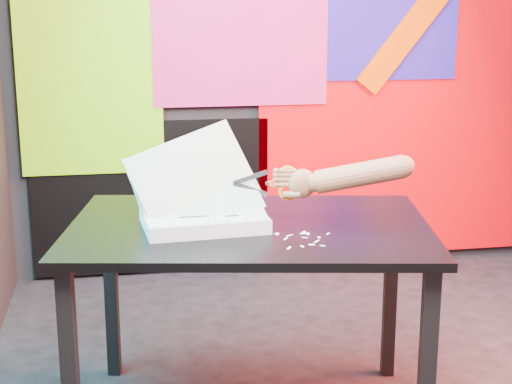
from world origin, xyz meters
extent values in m
cube|color=#232326|center=(0.00, 1.50, 1.35)|extent=(3.00, 0.01, 2.70)
cube|color=#F5020A|center=(0.65, 1.47, 0.85)|extent=(1.60, 0.02, 1.60)
cube|color=#2B1AAB|center=(0.55, 1.46, 1.45)|extent=(0.85, 0.02, 0.75)
cube|color=#D72572|center=(-0.25, 1.45, 1.35)|extent=(0.95, 0.02, 0.80)
cube|color=#7EE20B|center=(-1.05, 1.46, 1.10)|extent=(0.75, 0.02, 1.00)
cube|color=black|center=(-0.75, 1.47, 0.45)|extent=(1.30, 0.02, 0.85)
cube|color=black|center=(-1.10, -0.42, 0.36)|extent=(0.06, 0.06, 0.72)
cube|color=black|center=(-0.97, 0.29, 0.36)|extent=(0.06, 0.06, 0.72)
cube|color=black|center=(0.02, -0.62, 0.36)|extent=(0.06, 0.06, 0.72)
cube|color=black|center=(0.14, 0.09, 0.36)|extent=(0.06, 0.06, 0.72)
cube|color=black|center=(-0.48, -0.17, 0.73)|extent=(1.38, 1.04, 0.03)
cube|color=silver|center=(-0.64, -0.17, 0.77)|extent=(0.43, 0.33, 0.05)
cube|color=white|center=(-0.64, -0.17, 0.80)|extent=(0.43, 0.33, 0.00)
cube|color=white|center=(-0.64, -0.17, 0.80)|extent=(0.43, 0.31, 0.12)
cube|color=white|center=(-0.65, -0.15, 0.83)|extent=(0.45, 0.30, 0.22)
cube|color=white|center=(-0.66, -0.14, 0.87)|extent=(0.47, 0.26, 0.30)
cube|color=white|center=(-0.67, -0.12, 0.92)|extent=(0.48, 0.23, 0.36)
cylinder|color=black|center=(-0.81, -0.32, 0.80)|extent=(0.01, 0.01, 0.00)
cylinder|color=black|center=(-0.78, -0.32, 0.80)|extent=(0.01, 0.01, 0.00)
cylinder|color=black|center=(-0.74, -0.32, 0.80)|extent=(0.01, 0.01, 0.00)
cylinder|color=black|center=(-0.71, -0.31, 0.80)|extent=(0.01, 0.01, 0.00)
cylinder|color=black|center=(-0.68, -0.31, 0.80)|extent=(0.01, 0.01, 0.00)
cylinder|color=black|center=(-0.64, -0.31, 0.80)|extent=(0.01, 0.01, 0.00)
cylinder|color=black|center=(-0.61, -0.31, 0.80)|extent=(0.01, 0.01, 0.00)
cylinder|color=black|center=(-0.58, -0.30, 0.80)|extent=(0.01, 0.01, 0.00)
cylinder|color=black|center=(-0.54, -0.30, 0.80)|extent=(0.01, 0.01, 0.00)
cylinder|color=black|center=(-0.51, -0.30, 0.80)|extent=(0.01, 0.01, 0.00)
cylinder|color=black|center=(-0.47, -0.29, 0.80)|extent=(0.01, 0.01, 0.00)
cylinder|color=black|center=(-0.44, -0.29, 0.80)|extent=(0.01, 0.01, 0.00)
cylinder|color=black|center=(-0.83, -0.04, 0.80)|extent=(0.01, 0.01, 0.00)
cylinder|color=black|center=(-0.80, -0.04, 0.80)|extent=(0.01, 0.01, 0.00)
cylinder|color=black|center=(-0.77, -0.04, 0.80)|extent=(0.01, 0.01, 0.00)
cylinder|color=black|center=(-0.73, -0.04, 0.80)|extent=(0.01, 0.01, 0.00)
cylinder|color=black|center=(-0.70, -0.03, 0.80)|extent=(0.01, 0.01, 0.00)
cylinder|color=black|center=(-0.66, -0.03, 0.80)|extent=(0.01, 0.01, 0.00)
cylinder|color=black|center=(-0.63, -0.03, 0.80)|extent=(0.01, 0.01, 0.00)
cylinder|color=black|center=(-0.60, -0.03, 0.80)|extent=(0.01, 0.01, 0.00)
cylinder|color=black|center=(-0.56, -0.02, 0.80)|extent=(0.01, 0.01, 0.00)
cylinder|color=black|center=(-0.53, -0.02, 0.80)|extent=(0.01, 0.01, 0.00)
cylinder|color=black|center=(-0.50, -0.02, 0.80)|extent=(0.01, 0.01, 0.00)
cylinder|color=black|center=(-0.46, -0.02, 0.80)|extent=(0.01, 0.01, 0.00)
cube|color=black|center=(-0.74, -0.12, 0.80)|extent=(0.08, 0.02, 0.00)
cube|color=black|center=(-0.62, -0.13, 0.80)|extent=(0.05, 0.02, 0.00)
cube|color=black|center=(-0.68, -0.21, 0.80)|extent=(0.10, 0.02, 0.00)
cube|color=black|center=(-0.55, -0.23, 0.80)|extent=(0.04, 0.01, 0.00)
cube|color=silver|center=(-0.47, -0.15, 0.91)|extent=(0.12, 0.03, 0.06)
cube|color=silver|center=(-0.47, -0.15, 0.87)|extent=(0.12, 0.03, 0.06)
cylinder|color=silver|center=(-0.41, -0.16, 0.89)|extent=(0.01, 0.01, 0.01)
cube|color=orange|center=(-0.39, -0.17, 0.88)|extent=(0.05, 0.02, 0.02)
cube|color=orange|center=(-0.39, -0.17, 0.90)|extent=(0.05, 0.02, 0.02)
torus|color=orange|center=(-0.34, -0.17, 0.92)|extent=(0.07, 0.03, 0.06)
torus|color=orange|center=(-0.34, -0.17, 0.86)|extent=(0.07, 0.03, 0.06)
ellipsoid|color=#8E5A45|center=(-0.29, -0.18, 0.89)|extent=(0.10, 0.06, 0.10)
cylinder|color=#8E5A45|center=(-0.34, -0.17, 0.89)|extent=(0.08, 0.03, 0.02)
cylinder|color=#8E5A45|center=(-0.34, -0.17, 0.91)|extent=(0.07, 0.03, 0.02)
cylinder|color=#8E5A45|center=(-0.34, -0.17, 0.92)|extent=(0.07, 0.03, 0.02)
cylinder|color=#8E5A45|center=(-0.34, -0.17, 0.94)|extent=(0.06, 0.03, 0.02)
cylinder|color=#8E5A45|center=(-0.33, -0.19, 0.86)|extent=(0.07, 0.05, 0.03)
cylinder|color=#8E5A45|center=(-0.25, -0.19, 0.90)|extent=(0.07, 0.08, 0.07)
cylinder|color=#8E5A45|center=(-0.10, -0.22, 0.93)|extent=(0.32, 0.14, 0.14)
sphere|color=#8E5A45|center=(0.05, -0.25, 0.95)|extent=(0.08, 0.08, 0.08)
cube|color=white|center=(-0.32, -0.43, 0.75)|extent=(0.02, 0.01, 0.00)
cube|color=white|center=(-0.29, -0.45, 0.75)|extent=(0.02, 0.01, 0.00)
cube|color=white|center=(-0.31, -0.30, 0.75)|extent=(0.01, 0.02, 0.00)
cube|color=white|center=(-0.37, -0.32, 0.75)|extent=(0.02, 0.01, 0.00)
cube|color=white|center=(-0.35, -0.45, 0.75)|extent=(0.01, 0.02, 0.00)
cube|color=white|center=(-0.32, -0.31, 0.75)|extent=(0.01, 0.01, 0.00)
cube|color=white|center=(-0.24, -0.33, 0.75)|extent=(0.02, 0.02, 0.00)
cube|color=white|center=(-0.31, -0.29, 0.75)|extent=(0.02, 0.01, 0.00)
cube|color=white|center=(-0.39, -0.35, 0.75)|extent=(0.02, 0.03, 0.00)
cube|color=white|center=(-0.40, -0.46, 0.75)|extent=(0.02, 0.03, 0.00)
cube|color=white|center=(-0.28, -0.36, 0.75)|extent=(0.01, 0.01, 0.00)
cube|color=white|center=(-0.41, -0.29, 0.75)|extent=(0.01, 0.01, 0.00)
cube|color=white|center=(-0.30, -0.31, 0.75)|extent=(0.01, 0.02, 0.00)
cube|color=white|center=(-0.32, -0.35, 0.75)|extent=(0.02, 0.01, 0.00)
cube|color=white|center=(-0.40, -0.30, 0.75)|extent=(0.02, 0.03, 0.00)
cube|color=white|center=(-0.30, -0.40, 0.75)|extent=(0.02, 0.03, 0.00)
camera|label=1|loc=(-0.91, -2.76, 1.51)|focal=55.00mm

